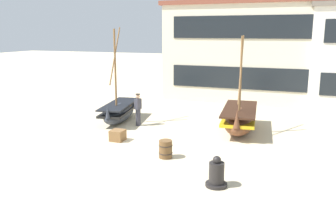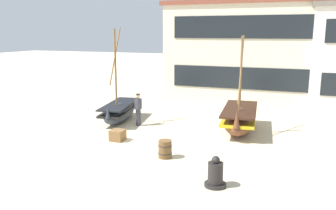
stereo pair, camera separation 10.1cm
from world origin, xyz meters
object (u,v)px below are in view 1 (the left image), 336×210
(cargo_crate, at_px, (118,135))
(harbor_building_main, at_px, (248,50))
(fishing_boat_centre_large, at_px, (119,111))
(fisherman_by_hull, at_px, (138,110))
(capstan_winch, at_px, (216,174))
(wooden_barrel, at_px, (166,149))
(fishing_boat_near_left, at_px, (239,118))

(cargo_crate, xyz_separation_m, harbor_building_main, (3.77, 13.25, 3.21))
(fishing_boat_centre_large, bearing_deg, fisherman_by_hull, -17.24)
(fisherman_by_hull, relative_size, capstan_winch, 1.68)
(wooden_barrel, bearing_deg, capstan_winch, -37.14)
(wooden_barrel, bearing_deg, harbor_building_main, 86.15)
(fisherman_by_hull, height_order, harbor_building_main, harbor_building_main)
(fishing_boat_centre_large, bearing_deg, capstan_winch, -42.45)
(fishing_boat_centre_large, height_order, wooden_barrel, fishing_boat_centre_large)
(fishing_boat_centre_large, relative_size, capstan_winch, 5.02)
(fishing_boat_near_left, bearing_deg, cargo_crate, -144.76)
(fishing_boat_centre_large, bearing_deg, wooden_barrel, -45.06)
(fisherman_by_hull, bearing_deg, wooden_barrel, -52.50)
(fishing_boat_centre_large, distance_m, fisherman_by_hull, 1.41)
(capstan_winch, height_order, cargo_crate, capstan_winch)
(capstan_winch, xyz_separation_m, cargo_crate, (-5.21, 3.11, -0.15))
(fisherman_by_hull, bearing_deg, harbor_building_main, 69.15)
(fishing_boat_near_left, bearing_deg, wooden_barrel, -113.73)
(fisherman_by_hull, distance_m, wooden_barrel, 5.02)
(wooden_barrel, distance_m, harbor_building_main, 14.89)
(capstan_winch, distance_m, wooden_barrel, 3.04)
(harbor_building_main, bearing_deg, fisherman_by_hull, -110.85)
(wooden_barrel, bearing_deg, fishing_boat_near_left, 66.27)
(cargo_crate, bearing_deg, wooden_barrel, -24.55)
(harbor_building_main, bearing_deg, capstan_winch, -84.95)
(fishing_boat_near_left, bearing_deg, fishing_boat_centre_large, -177.07)
(cargo_crate, bearing_deg, fishing_boat_near_left, 35.24)
(fisherman_by_hull, relative_size, wooden_barrel, 2.41)
(fishing_boat_centre_large, height_order, fisherman_by_hull, fishing_boat_centre_large)
(fishing_boat_near_left, distance_m, harbor_building_main, 10.27)
(fishing_boat_near_left, relative_size, fisherman_by_hull, 2.76)
(fishing_boat_centre_large, distance_m, harbor_building_main, 11.83)
(wooden_barrel, xyz_separation_m, harbor_building_main, (0.98, 14.53, 3.10))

